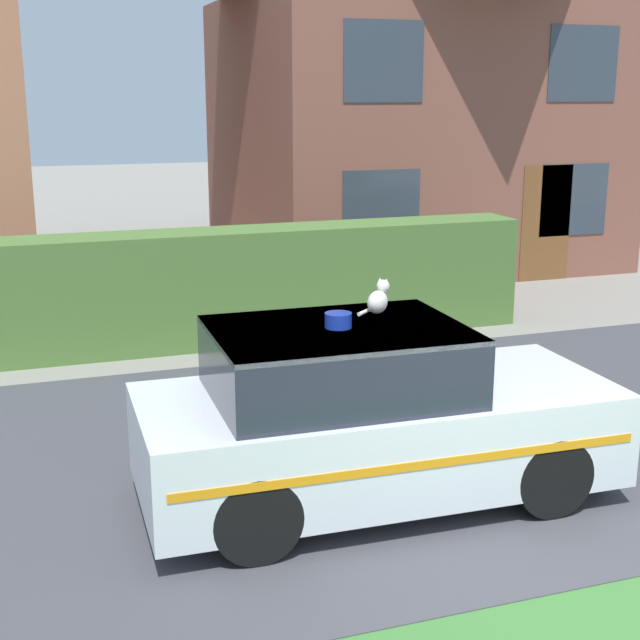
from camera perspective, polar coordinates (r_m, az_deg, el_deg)
The scene contains 5 objects.
road_strip at distance 9.02m, azimuth 4.83°, elevation -7.54°, with size 28.00×5.97×0.01m, color #424247.
garden_hedge at distance 12.25m, azimuth -5.71°, elevation 2.14°, with size 8.40×0.84×1.57m, color #4C7233.
police_car at distance 7.44m, azimuth 3.10°, elevation -6.23°, with size 3.99×1.76×1.65m.
cat at distance 7.08m, azimuth 3.77°, elevation 1.33°, with size 0.31×0.25×0.27m.
house_right at distance 18.86m, azimuth 5.53°, elevation 14.85°, with size 7.26×6.94×6.95m.
Camera 1 is at (-3.43, -4.03, 3.36)m, focal length 50.00 mm.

